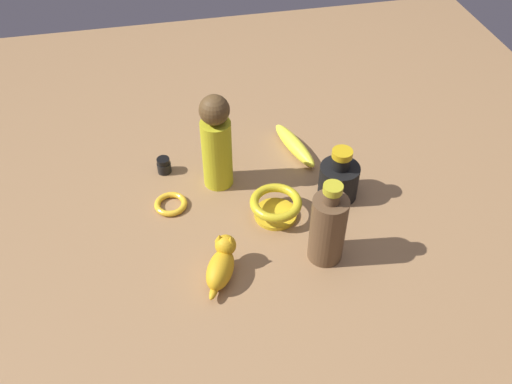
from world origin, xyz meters
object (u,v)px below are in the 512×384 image
person_figure_adult (216,142)px  nail_polish_jar (164,165)px  banana (294,145)px  bottle_tall (328,227)px  cat_figurine (221,264)px  bottle_short (339,180)px  bowl (276,205)px  bangle (171,204)px

person_figure_adult → nail_polish_jar: person_figure_adult is taller
banana → bottle_tall: bearing=-19.3°
cat_figurine → banana: bearing=-34.6°
nail_polish_jar → bottle_short: 0.44m
bowl → bangle: bearing=71.1°
banana → bottle_short: bearing=2.6°
bowl → bottle_short: bearing=-77.7°
bowl → banana: (0.22, -0.10, -0.01)m
bowl → cat_figurine: bearing=134.3°
bangle → bottle_tall: bearing=-124.9°
person_figure_adult → bangle: 0.18m
person_figure_adult → bowl: (-0.14, -0.11, -0.09)m
bowl → bottle_tall: bottle_tall is taller
banana → nail_polish_jar: 0.35m
person_figure_adult → cat_figurine: (-0.29, 0.04, -0.09)m
nail_polish_jar → bottle_short: size_ratio=0.31×
nail_polish_jar → cat_figurine: bearing=-166.0°
bowl → bottle_tall: size_ratio=0.59×
bangle → bottle_short: 0.41m
bottle_tall → nail_polish_jar: bearing=42.3°
person_figure_adult → bottle_tall: person_figure_adult is taller
person_figure_adult → bangle: size_ratio=3.21×
banana → cat_figurine: 0.45m
banana → nail_polish_jar: size_ratio=4.66×
person_figure_adult → bottle_tall: size_ratio=1.22×
bottle_tall → bottle_short: (0.18, -0.09, -0.04)m
person_figure_adult → bowl: 0.21m
cat_figurine → bottle_short: (0.18, -0.32, 0.01)m
banana → nail_polish_jar: bearing=-103.1°
bangle → banana: banana is taller
nail_polish_jar → bottle_tall: 0.48m
cat_figurine → bottle_short: size_ratio=0.94×
bangle → cat_figurine: cat_figurine is taller
bangle → nail_polish_jar: (0.13, 0.00, 0.01)m
cat_figurine → bottle_short: 0.37m
banana → cat_figurine: bearing=-49.7°
bottle_tall → banana: bearing=-4.2°
bangle → banana: bearing=-67.5°
banana → bottle_tall: (-0.36, 0.03, 0.07)m
bowl → cat_figurine: size_ratio=0.95×
bottle_short → cat_figurine: bearing=120.2°
person_figure_adult → banana: 0.25m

